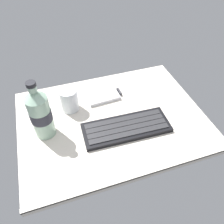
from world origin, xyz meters
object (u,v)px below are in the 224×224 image
object	(u,v)px
handheld_device	(104,96)
juice_cup	(69,100)
keyboard	(126,127)
water_bottle	(40,113)

from	to	relation	value
handheld_device	juice_cup	xyz separation A→B (cm)	(-13.52, -2.14, 3.18)
keyboard	handheld_device	bearing A→B (deg)	97.22
keyboard	water_bottle	size ratio (longest dim) A/B	1.41
keyboard	handheld_device	xyz separation A→B (cm)	(-2.26, 17.81, -0.08)
handheld_device	juice_cup	world-z (taller)	juice_cup
keyboard	water_bottle	world-z (taller)	water_bottle
keyboard	water_bottle	bearing A→B (deg)	164.83
keyboard	water_bottle	xyz separation A→B (cm)	(-25.59, 6.94, 8.20)
handheld_device	water_bottle	size ratio (longest dim) A/B	0.63
keyboard	handheld_device	world-z (taller)	keyboard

